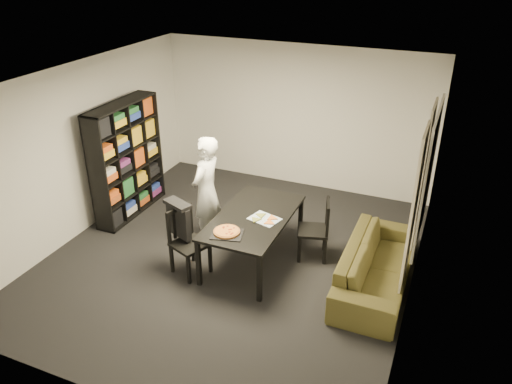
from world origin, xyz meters
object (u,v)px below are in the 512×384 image
at_px(chair_left, 185,236).
at_px(baking_tray, 227,234).
at_px(person, 206,191).
at_px(dining_table, 253,220).
at_px(bookshelf, 127,160).
at_px(pepperoni_pizza, 227,231).
at_px(sofa, 377,266).
at_px(chair_right, 319,226).

relative_size(chair_left, baking_tray, 2.36).
relative_size(person, baking_tray, 4.22).
bearing_deg(dining_table, baking_tray, -101.74).
xyz_separation_m(bookshelf, dining_table, (2.47, -0.54, -0.29)).
height_order(pepperoni_pizza, sofa, pepperoni_pizza).
bearing_deg(dining_table, pepperoni_pizza, -104.14).
distance_m(dining_table, chair_left, 0.96).
distance_m(person, pepperoni_pizza, 1.05).
bearing_deg(baking_tray, bookshelf, 154.54).
bearing_deg(person, pepperoni_pizza, 44.18).
height_order(bookshelf, chair_right, bookshelf).
bearing_deg(person, sofa, 89.00).
distance_m(person, baking_tray, 1.08).
bearing_deg(sofa, chair_left, 104.91).
distance_m(bookshelf, chair_left, 2.08).
relative_size(chair_right, person, 0.54).
bearing_deg(chair_right, baking_tray, -59.35).
bearing_deg(chair_right, pepperoni_pizza, -60.62).
bearing_deg(chair_left, chair_right, -35.56).
distance_m(chair_left, sofa, 2.59).
bearing_deg(bookshelf, chair_left, -33.06).
xyz_separation_m(dining_table, chair_right, (0.83, 0.44, -0.14)).
bearing_deg(sofa, bookshelf, 83.92).
xyz_separation_m(chair_left, chair_right, (1.60, 1.01, -0.02)).
bearing_deg(person, bookshelf, -99.49).
xyz_separation_m(baking_tray, pepperoni_pizza, (-0.02, 0.02, 0.02)).
distance_m(dining_table, baking_tray, 0.59).
height_order(chair_left, chair_right, chair_left).
bearing_deg(bookshelf, person, -11.25).
relative_size(dining_table, chair_left, 1.85).
bearing_deg(chair_right, dining_table, -78.32).
xyz_separation_m(dining_table, pepperoni_pizza, (-0.14, -0.55, 0.09)).
distance_m(person, sofa, 2.64).
distance_m(dining_table, sofa, 1.77).
height_order(chair_left, person, person).
relative_size(dining_table, sofa, 0.83).
distance_m(chair_right, pepperoni_pizza, 1.41).
height_order(dining_table, pepperoni_pizza, pepperoni_pizza).
distance_m(chair_right, person, 1.72).
relative_size(baking_tray, sofa, 0.19).
bearing_deg(baking_tray, pepperoni_pizza, 127.75).
bearing_deg(pepperoni_pizza, chair_right, 45.65).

